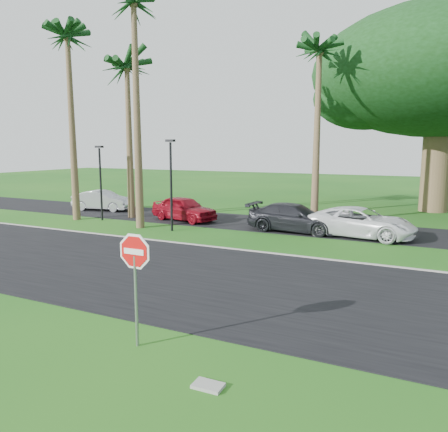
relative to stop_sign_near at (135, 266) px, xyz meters
name	(u,v)px	position (x,y,z in m)	size (l,w,h in m)	color
ground	(188,299)	(-0.50, 3.00, -1.77)	(120.00, 120.00, 0.00)	#134E13
road	(220,280)	(-0.50, 5.00, -1.76)	(120.00, 8.00, 0.02)	black
parking_strip	(307,227)	(-0.50, 15.50, -1.76)	(120.00, 5.00, 0.02)	black
curb	(264,252)	(-0.50, 9.05, -1.74)	(120.00, 0.12, 0.06)	gray
stop_sign_near	(135,266)	(0.00, 0.00, 0.00)	(1.05, 0.07, 2.62)	gray
palm_left_far	(67,41)	(-13.50, 12.00, 8.36)	(5.00, 5.00, 11.50)	brown
palm_left_mid	(127,70)	(-11.00, 14.00, 6.90)	(5.00, 5.00, 10.00)	brown
palm_left_near	(134,8)	(-8.50, 11.50, 9.33)	(5.00, 5.00, 12.50)	brown
palm_center	(319,54)	(-0.50, 17.00, 7.39)	(5.00, 5.00, 10.50)	brown
canopy_tree	(443,73)	(5.50, 25.00, 7.17)	(16.50, 16.50, 13.12)	brown
streetlight_left	(100,178)	(-12.00, 12.50, 0.72)	(0.45, 0.25, 4.34)	black
streetlight_right	(171,179)	(-6.50, 11.50, 0.88)	(0.45, 0.25, 4.64)	black
car_silver	(103,201)	(-14.64, 15.59, -1.10)	(1.42, 4.08, 1.34)	#A9ABB1
car_red	(184,209)	(-7.51, 14.40, -1.07)	(1.67, 4.15, 1.41)	maroon
car_dark	(295,218)	(-0.75, 14.00, -1.07)	(1.96, 4.83, 1.40)	black
car_minivan	(361,223)	(2.48, 14.05, -1.07)	(2.33, 5.06, 1.41)	white
utility_slab	(208,386)	(2.15, -0.79, -1.74)	(0.55, 0.35, 0.06)	gray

